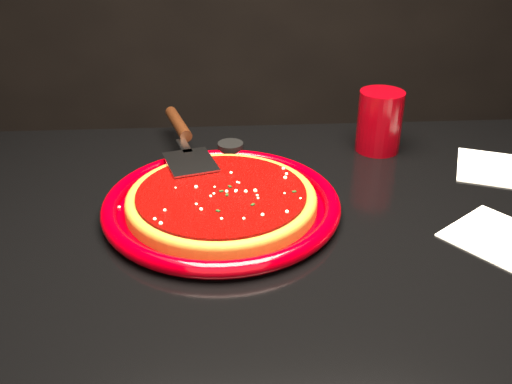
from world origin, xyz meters
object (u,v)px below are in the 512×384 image
Objects in this scene: pizza_server at (185,139)px; ramekin at (231,152)px; table at (279,375)px; cup at (380,121)px; plate at (222,204)px.

ramekin is at bearing -17.55° from pizza_server.
cup is at bearing 48.50° from table.
pizza_server is 2.84× the size of cup.
cup is 0.31m from ramekin.
ramekin is (-0.31, -0.04, -0.04)m from cup.
plate is 0.20m from ramekin.
plate is at bearing -86.99° from pizza_server.
pizza_server is 7.01× the size of ramekin.
cup is (0.22, 0.25, 0.44)m from table.
table is 3.35× the size of pizza_server.
table is at bearing -68.47° from ramekin.
table is 23.48× the size of ramekin.
cup is at bearing 35.86° from plate.
plate is 3.18× the size of cup.
cup is (0.40, 0.03, 0.01)m from pizza_server.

